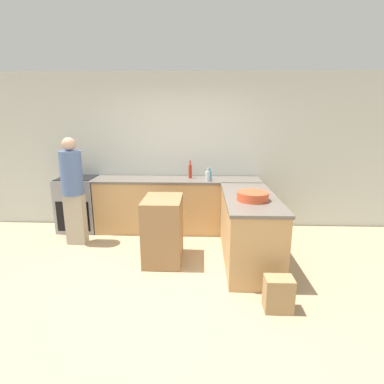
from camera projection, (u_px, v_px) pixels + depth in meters
ground_plane at (166, 283)px, 3.61m from camera, size 14.00×14.00×0.00m
wall_back at (179, 152)px, 5.31m from camera, size 8.00×0.06×2.70m
counter_back at (178, 205)px, 5.21m from camera, size 2.81×0.62×0.92m
counter_peninsula at (249, 229)px, 4.09m from camera, size 0.69×1.68×0.92m
range_oven at (79, 204)px, 5.27m from camera, size 0.66×0.60×0.94m
island_table at (163, 230)px, 4.09m from camera, size 0.50×0.69×0.89m
mixing_bowl at (253, 196)px, 3.75m from camera, size 0.40×0.40×0.11m
dish_soap_bottle at (210, 175)px, 5.04m from camera, size 0.06×0.06×0.19m
hot_sauce_bottle at (190, 171)px, 5.13m from camera, size 0.06×0.06×0.30m
vinegar_bottle_clear at (208, 176)px, 4.89m from camera, size 0.08×0.08×0.22m
person_by_range at (73, 188)px, 4.55m from camera, size 0.32×0.32×1.66m
paper_bag at (278, 294)px, 3.06m from camera, size 0.29×0.20×0.36m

